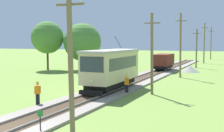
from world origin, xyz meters
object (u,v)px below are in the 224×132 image
at_px(freight_car, 163,61).
at_px(utility_pole_far, 197,48).
at_px(utility_pole_foreground, 71,63).
at_px(utility_pole_horizon, 211,43).
at_px(gravel_pile, 190,69).
at_px(utility_pole_distant, 204,43).
at_px(trackside_signal_marker, 40,121).
at_px(utility_pole_near_tram, 152,53).
at_px(red_tram, 111,68).
at_px(track_worker, 38,92).
at_px(tree_left_far, 47,38).
at_px(tree_right_near, 82,42).
at_px(second_worker, 127,83).
at_px(utility_pole_mid, 181,45).

height_order(freight_car, utility_pole_far, utility_pole_far).
bearing_deg(utility_pole_foreground, utility_pole_far, 90.00).
bearing_deg(utility_pole_horizon, gravel_pile, -89.80).
height_order(utility_pole_distant, trackside_signal_marker, utility_pole_distant).
bearing_deg(utility_pole_distant, trackside_signal_marker, -92.25).
xyz_separation_m(utility_pole_near_tram, utility_pole_distant, (-0.00, 39.72, 0.67)).
xyz_separation_m(utility_pole_distant, utility_pole_horizon, (0.00, 15.01, -0.13)).
xyz_separation_m(red_tram, utility_pole_near_tram, (3.91, -0.28, 1.40)).
distance_m(trackside_signal_marker, track_worker, 6.86).
bearing_deg(tree_left_far, tree_right_near, 21.75).
bearing_deg(tree_left_far, trackside_signal_marker, -55.42).
bearing_deg(utility_pole_foreground, trackside_signal_marker, 167.55).
xyz_separation_m(tree_right_near, tree_left_far, (-5.19, -2.07, 0.72)).
relative_size(utility_pole_near_tram, second_worker, 3.92).
height_order(red_tram, trackside_signal_marker, red_tram).
bearing_deg(utility_pole_near_tram, gravel_pile, 89.66).
bearing_deg(tree_right_near, track_worker, -68.12).
height_order(utility_pole_distant, utility_pole_horizon, utility_pole_distant).
distance_m(freight_car, utility_pole_near_tram, 20.81).
bearing_deg(utility_pole_far, gravel_pile, -89.09).
relative_size(utility_pole_foreground, track_worker, 3.98).
xyz_separation_m(utility_pole_foreground, gravel_pile, (0.12, 33.86, -3.14)).
xyz_separation_m(freight_car, utility_pole_near_tram, (3.92, -20.34, 2.04)).
bearing_deg(utility_pole_mid, red_tram, -106.85).
bearing_deg(freight_car, utility_pole_near_tram, -79.10).
xyz_separation_m(utility_pole_far, tree_left_far, (-21.42, -13.05, 1.72)).
relative_size(red_tram, freight_car, 1.64).
bearing_deg(tree_left_far, utility_pole_near_tram, -35.16).
xyz_separation_m(utility_pole_near_tram, track_worker, (-6.30, -7.58, -2.61)).
xyz_separation_m(freight_car, utility_pole_foreground, (3.92, -33.77, 2.09)).
bearing_deg(utility_pole_horizon, utility_pole_foreground, -90.00).
distance_m(freight_car, utility_pole_horizon, 34.71).
bearing_deg(freight_car, second_worker, -84.78).
bearing_deg(second_worker, gravel_pile, -27.30).
bearing_deg(track_worker, utility_pole_foreground, -141.15).
height_order(freight_car, tree_left_far, tree_left_far).
distance_m(utility_pole_foreground, tree_left_far, 35.71).
bearing_deg(red_tram, tree_left_far, 139.78).
bearing_deg(red_tram, utility_pole_horizon, 85.89).
bearing_deg(red_tram, utility_pole_distant, 84.33).
xyz_separation_m(utility_pole_mid, tree_right_near, (-16.23, 3.96, 0.30)).
height_order(utility_pole_mid, utility_pole_horizon, utility_pole_mid).
height_order(red_tram, freight_car, red_tram).
relative_size(utility_pole_mid, tree_right_near, 1.09).
bearing_deg(utility_pole_mid, gravel_pile, 89.03).
relative_size(utility_pole_near_tram, utility_pole_horizon, 0.87).
bearing_deg(second_worker, utility_pole_distant, -24.46).
xyz_separation_m(freight_car, utility_pole_distant, (3.92, 19.38, 2.71)).
bearing_deg(utility_pole_far, tree_right_near, -145.93).
bearing_deg(freight_car, tree_left_far, -163.32).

